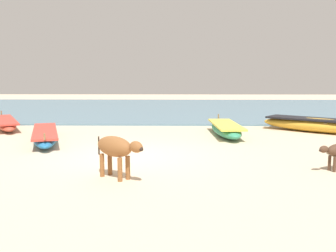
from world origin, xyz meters
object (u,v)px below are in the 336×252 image
object	(u,v)px
fishing_boat_1	(5,123)
fishing_boat_2	(319,125)
fishing_boat_4	(45,135)
cow_adult_brown	(116,148)
fishing_boat_5	(226,129)

from	to	relation	value
fishing_boat_1	fishing_boat_2	size ratio (longest dim) A/B	1.03
fishing_boat_1	fishing_boat_4	xyz separation A→B (m)	(3.06, -3.43, -0.00)
fishing_boat_4	cow_adult_brown	world-z (taller)	cow_adult_brown
fishing_boat_1	fishing_boat_5	bearing A→B (deg)	-130.60
fishing_boat_4	fishing_boat_5	distance (m)	6.83
fishing_boat_4	fishing_boat_2	bearing A→B (deg)	82.73
fishing_boat_2	fishing_boat_4	distance (m)	10.94
fishing_boat_1	fishing_boat_5	distance (m)	9.92
cow_adult_brown	fishing_boat_4	bearing A→B (deg)	164.91
fishing_boat_2	fishing_boat_5	bearing A→B (deg)	-129.92
fishing_boat_1	fishing_boat_4	distance (m)	4.60
cow_adult_brown	fishing_boat_1	bearing A→B (deg)	167.92
fishing_boat_2	fishing_boat_4	size ratio (longest dim) A/B	0.96
fishing_boat_1	fishing_boat_5	size ratio (longest dim) A/B	1.18
fishing_boat_2	fishing_boat_5	size ratio (longest dim) A/B	1.15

